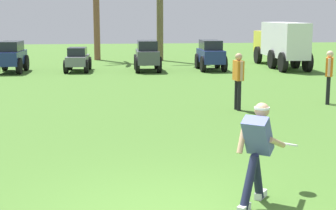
# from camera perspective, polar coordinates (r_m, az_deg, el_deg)

# --- Properties ---
(frisbee_thrower) EXTENTS (0.90, 0.83, 1.39)m
(frisbee_thrower) POSITION_cam_1_polar(r_m,az_deg,el_deg) (7.19, 9.85, -4.67)
(frisbee_thrower) COLOR #191E38
(frisbee_thrower) RESTS_ON ground_plane
(frisbee_in_flight) EXTENTS (0.36, 0.36, 0.08)m
(frisbee_in_flight) POSITION_cam_1_polar(r_m,az_deg,el_deg) (7.89, 13.31, -4.27)
(frisbee_in_flight) COLOR white
(teammate_near_sideline) EXTENTS (0.25, 0.50, 1.56)m
(teammate_near_sideline) POSITION_cam_1_polar(r_m,az_deg,el_deg) (14.11, 7.79, 3.21)
(teammate_near_sideline) COLOR black
(teammate_near_sideline) RESTS_ON ground_plane
(teammate_midfield) EXTENTS (0.33, 0.47, 1.56)m
(teammate_midfield) POSITION_cam_1_polar(r_m,az_deg,el_deg) (15.64, 17.42, 3.50)
(teammate_midfield) COLOR black
(teammate_midfield) RESTS_ON ground_plane
(parked_car_slot_a) EXTENTS (1.26, 2.39, 1.40)m
(parked_car_slot_a) POSITION_cam_1_polar(r_m,az_deg,el_deg) (24.29, -16.98, 5.23)
(parked_car_slot_a) COLOR navy
(parked_car_slot_a) RESTS_ON ground_plane
(parked_car_slot_b) EXTENTS (1.20, 2.25, 1.10)m
(parked_car_slot_b) POSITION_cam_1_polar(r_m,az_deg,el_deg) (24.01, -9.97, 5.04)
(parked_car_slot_b) COLOR slate
(parked_car_slot_b) RESTS_ON ground_plane
(parked_car_slot_c) EXTENTS (1.20, 2.37, 1.40)m
(parked_car_slot_c) POSITION_cam_1_polar(r_m,az_deg,el_deg) (23.84, -2.32, 5.57)
(parked_car_slot_c) COLOR #474C51
(parked_car_slot_c) RESTS_ON ground_plane
(parked_car_slot_d) EXTENTS (1.20, 2.37, 1.40)m
(parked_car_slot_d) POSITION_cam_1_polar(r_m,az_deg,el_deg) (24.30, 4.74, 5.63)
(parked_car_slot_d) COLOR navy
(parked_car_slot_d) RESTS_ON ground_plane
(box_truck) EXTENTS (1.53, 5.93, 2.20)m
(box_truck) POSITION_cam_1_polar(r_m,az_deg,el_deg) (26.13, 12.39, 6.82)
(box_truck) COLOR yellow
(box_truck) RESTS_ON ground_plane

